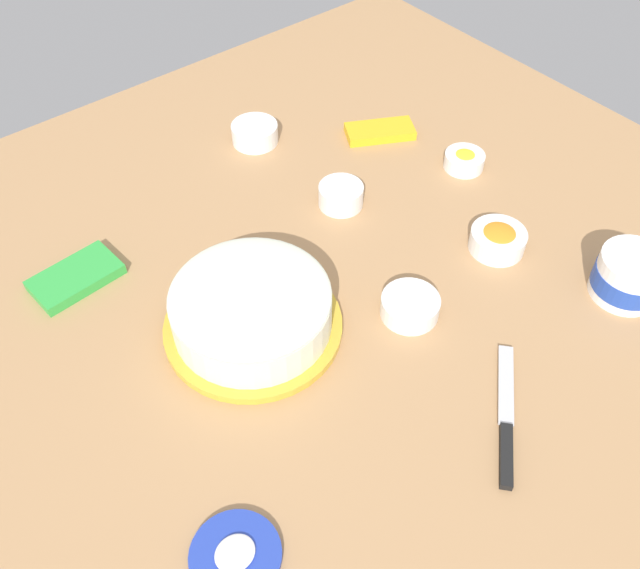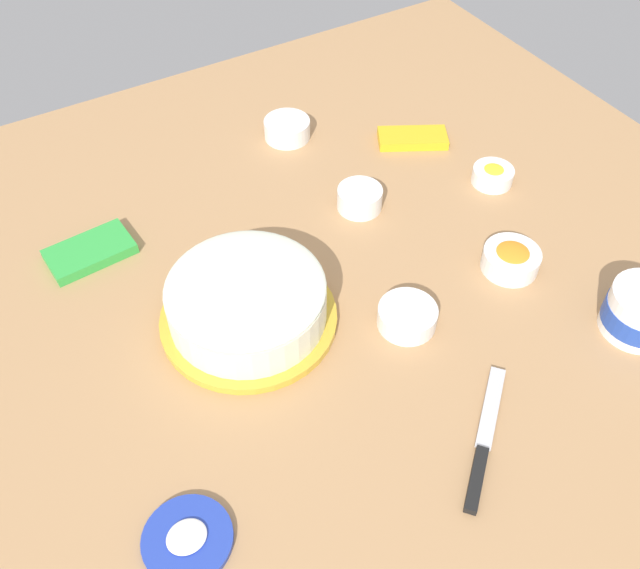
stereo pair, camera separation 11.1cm
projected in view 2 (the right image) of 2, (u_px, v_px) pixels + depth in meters
The scene contains 11 objects.
ground_plane at pixel (357, 287), 1.16m from camera, with size 1.54×1.54×0.00m, color tan.
frosted_cake at pixel (247, 303), 1.08m from camera, with size 0.28×0.28×0.09m.
frosting_tub_lid at pixel (187, 539), 0.87m from camera, with size 0.12×0.12×0.02m.
spreading_knife at pixel (483, 448), 0.95m from camera, with size 0.19×0.17×0.01m.
sprinkle_bowl_orange at pixel (511, 259), 1.17m from camera, with size 0.10×0.10×0.04m.
sprinkle_bowl_yellow at pixel (493, 175), 1.33m from camera, with size 0.08×0.08×0.03m.
sprinkle_bowl_pink at pixel (360, 198), 1.28m from camera, with size 0.08×0.08×0.04m.
sprinkle_bowl_blue at pixel (287, 129), 1.42m from camera, with size 0.09×0.09×0.04m.
sprinkle_bowl_rainbow at pixel (407, 316), 1.09m from camera, with size 0.09×0.09×0.03m.
candy_box_lower at pixel (413, 138), 1.42m from camera, with size 0.14×0.06×0.02m, color yellow.
candy_box_upper at pixel (90, 252), 1.20m from camera, with size 0.14×0.08×0.02m, color green.
Camera 2 is at (-0.44, -0.63, 0.86)m, focal length 38.84 mm.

